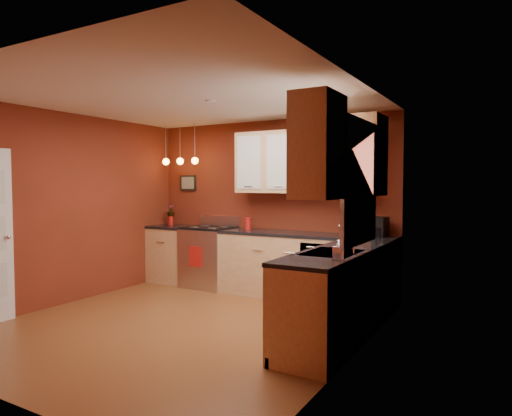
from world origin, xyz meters
The scene contains 25 objects.
floor centered at (0.00, 0.00, 0.00)m, with size 4.20×4.20×0.00m, color brown.
ceiling centered at (0.00, 0.00, 2.60)m, with size 4.00×4.20×0.02m, color beige.
wall_back centered at (0.00, 2.10, 1.30)m, with size 4.00×0.02×2.60m, color maroon.
wall_left centered at (-2.00, 0.00, 1.30)m, with size 0.02×4.20×2.60m, color maroon.
wall_right centered at (2.00, 0.00, 1.30)m, with size 0.02×4.20×2.60m, color maroon.
base_cabinets_back_left centered at (-1.65, 1.80, 0.45)m, with size 0.70×0.60×0.90m, color #E9BD7D.
base_cabinets_back_right centered at (0.73, 1.80, 0.45)m, with size 2.54×0.60×0.90m, color #E9BD7D.
base_cabinets_right centered at (1.70, 0.45, 0.45)m, with size 0.60×2.10×0.90m, color #E9BD7D.
counter_back_left centered at (-1.65, 1.80, 0.92)m, with size 0.70×0.62×0.04m, color black.
counter_back_right centered at (0.73, 1.80, 0.92)m, with size 2.54×0.62×0.04m, color black.
counter_right centered at (1.70, 0.45, 0.92)m, with size 0.62×2.10×0.04m, color black.
gas_range centered at (-0.92, 1.80, 0.48)m, with size 0.76×0.64×1.11m.
dishwasher_front centered at (1.10, 1.51, 0.45)m, with size 0.60×0.02×0.80m, color silver.
sink centered at (1.70, 0.30, 0.92)m, with size 0.50×0.70×0.33m.
window centered at (1.97, 0.30, 1.69)m, with size 0.06×1.02×1.22m.
upper_cabinets_back centered at (0.60, 1.93, 1.95)m, with size 2.00×0.35×0.90m, color #E9BD7D.
upper_cabinets_right centered at (1.82, 0.32, 1.95)m, with size 0.35×1.95×0.90m, color #E9BD7D.
wall_picture centered at (-1.55, 2.08, 1.65)m, with size 0.32×0.03×0.26m, color black.
pendant_lights centered at (-1.45, 1.75, 2.01)m, with size 0.71×0.11×0.66m.
red_canister centered at (-0.24, 1.87, 1.03)m, with size 0.12×0.12×0.18m.
red_vase centered at (-1.79, 1.91, 1.01)m, with size 0.09×0.09×0.15m, color #B01813.
flowers centered at (-1.79, 1.91, 1.17)m, with size 0.12×0.12×0.21m, color #B01813.
coffee_maker centered at (1.76, 1.91, 1.06)m, with size 0.22×0.22×0.26m.
soap_pump centered at (1.91, -0.11, 1.03)m, with size 0.08×0.09×0.18m, color white.
dish_towel centered at (-0.94, 1.47, 0.52)m, with size 0.23×0.02×0.31m, color #B01813.
Camera 1 is at (3.33, -4.05, 1.63)m, focal length 32.00 mm.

